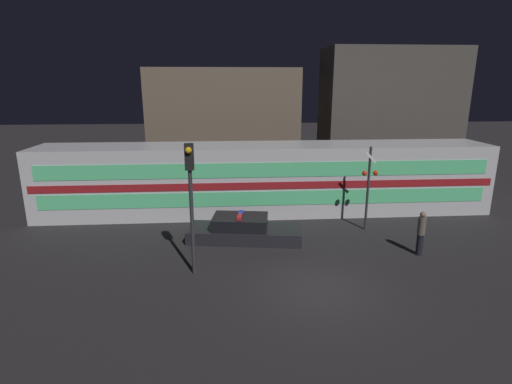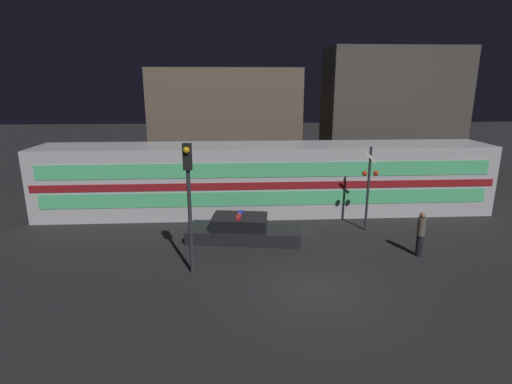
{
  "view_description": "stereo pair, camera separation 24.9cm",
  "coord_description": "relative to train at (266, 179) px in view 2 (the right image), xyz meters",
  "views": [
    {
      "loc": [
        -3.01,
        -11.97,
        6.75
      ],
      "look_at": [
        -1.63,
        6.79,
        1.65
      ],
      "focal_mm": 28.0,
      "sensor_mm": 36.0,
      "label": 1
    },
    {
      "loc": [
        -2.76,
        -11.99,
        6.75
      ],
      "look_at": [
        -1.63,
        6.79,
        1.65
      ],
      "focal_mm": 28.0,
      "sensor_mm": 36.0,
      "label": 2
    }
  ],
  "objects": [
    {
      "name": "building_center",
      "position": [
        9.43,
        7.03,
        2.74
      ],
      "size": [
        9.29,
        4.01,
        9.15
      ],
      "color": "#47423D",
      "rests_on": "ground_plane"
    },
    {
      "name": "building_left",
      "position": [
        -2.21,
        8.43,
        2.07
      ],
      "size": [
        10.48,
        4.41,
        7.81
      ],
      "color": "brown",
      "rests_on": "ground_plane"
    },
    {
      "name": "train",
      "position": [
        0.0,
        0.0,
        0.0
      ],
      "size": [
        23.77,
        3.11,
        3.67
      ],
      "color": "silver",
      "rests_on": "ground_plane"
    },
    {
      "name": "traffic_light_corner",
      "position": [
        -3.32,
        -7.24,
        1.47
      ],
      "size": [
        0.3,
        0.46,
        4.81
      ],
      "color": "#2D2D33",
      "rests_on": "ground_plane"
    },
    {
      "name": "pedestrian",
      "position": [
        5.72,
        -6.23,
        -0.89
      ],
      "size": [
        0.31,
        0.31,
        1.85
      ],
      "color": "black",
      "rests_on": "ground_plane"
    },
    {
      "name": "ground_plane",
      "position": [
        0.98,
        -8.82,
        -1.84
      ],
      "size": [
        120.0,
        120.0,
        0.0
      ],
      "primitive_type": "plane",
      "color": "#262326"
    },
    {
      "name": "police_car",
      "position": [
        -1.36,
        -4.05,
        -1.39
      ],
      "size": [
        5.2,
        2.48,
        1.22
      ],
      "rotation": [
        0.0,
        0.0,
        -0.14
      ],
      "color": "black",
      "rests_on": "ground_plane"
    },
    {
      "name": "crossing_signal_near",
      "position": [
        4.51,
        -3.23,
        0.47
      ],
      "size": [
        0.76,
        0.3,
        4.0
      ],
      "color": "#2D2D33",
      "rests_on": "ground_plane"
    }
  ]
}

